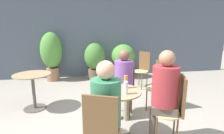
# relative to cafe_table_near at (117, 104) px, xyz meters

# --- Properties ---
(storefront_wall) EXTENTS (10.00, 0.06, 3.00)m
(storefront_wall) POSITION_rel_cafe_table_near_xyz_m (-0.17, 3.54, 1.00)
(storefront_wall) COLOR #4C5666
(storefront_wall) RESTS_ON ground_plane
(cafe_table_near) EXTENTS (0.67, 0.67, 0.70)m
(cafe_table_near) POSITION_rel_cafe_table_near_xyz_m (0.00, 0.00, 0.00)
(cafe_table_near) COLOR #514C47
(cafe_table_near) RESTS_ON ground_plane
(cafe_table_far) EXTENTS (0.69, 0.69, 0.70)m
(cafe_table_far) POSITION_rel_cafe_table_near_xyz_m (-1.40, 1.20, 0.01)
(cafe_table_far) COLOR #514C47
(cafe_table_far) RESTS_ON ground_plane
(bistro_chair_0) EXTENTS (0.42, 0.44, 0.95)m
(bistro_chair_0) POSITION_rel_cafe_table_near_xyz_m (-0.29, -0.71, 0.06)
(bistro_chair_0) COLOR tan
(bistro_chair_0) RESTS_ON ground_plane
(bistro_chair_1) EXTENTS (0.44, 0.42, 0.95)m
(bistro_chair_1) POSITION_rel_cafe_table_near_xyz_m (0.71, -0.29, 0.06)
(bistro_chair_1) COLOR tan
(bistro_chair_1) RESTS_ON ground_plane
(bistro_chair_2) EXTENTS (0.42, 0.44, 0.95)m
(bistro_chair_2) POSITION_rel_cafe_table_near_xyz_m (0.29, 0.71, 0.06)
(bistro_chair_2) COLOR tan
(bistro_chair_2) RESTS_ON ground_plane
(bistro_chair_3) EXTENTS (0.45, 0.44, 0.95)m
(bistro_chair_3) POSITION_rel_cafe_table_near_xyz_m (0.99, 0.73, 0.06)
(bistro_chair_3) COLOR tan
(bistro_chair_3) RESTS_ON ground_plane
(bistro_chair_4) EXTENTS (0.45, 0.45, 0.95)m
(bistro_chair_4) POSITION_rel_cafe_table_near_xyz_m (1.15, 2.14, 0.06)
(bistro_chair_4) COLOR tan
(bistro_chair_4) RESTS_ON ground_plane
(seated_person_0) EXTENTS (0.35, 0.37, 1.23)m
(seated_person_0) POSITION_rel_cafe_table_near_xyz_m (-0.23, -0.57, 0.23)
(seated_person_0) COLOR #2D2D33
(seated_person_0) RESTS_ON ground_plane
(seated_person_1) EXTENTS (0.41, 0.39, 1.28)m
(seated_person_1) POSITION_rel_cafe_table_near_xyz_m (0.57, -0.23, 0.25)
(seated_person_1) COLOR brown
(seated_person_1) RESTS_ON ground_plane
(seated_person_2) EXTENTS (0.37, 0.39, 1.21)m
(seated_person_2) POSITION_rel_cafe_table_near_xyz_m (0.23, 0.57, 0.22)
(seated_person_2) COLOR gray
(seated_person_2) RESTS_ON ground_plane
(beer_glass_0) EXTENTS (0.06, 0.06, 0.17)m
(beer_glass_0) POSITION_rel_cafe_table_near_xyz_m (0.08, -0.15, 0.29)
(beer_glass_0) COLOR silver
(beer_glass_0) RESTS_ON cafe_table_near
(beer_glass_1) EXTENTS (0.06, 0.06, 0.18)m
(beer_glass_1) POSITION_rel_cafe_table_near_xyz_m (0.14, 0.09, 0.29)
(beer_glass_1) COLOR #B28433
(beer_glass_1) RESTS_ON cafe_table_near
(beer_glass_2) EXTENTS (0.06, 0.06, 0.20)m
(beer_glass_2) POSITION_rel_cafe_table_near_xyz_m (-0.13, 0.12, 0.30)
(beer_glass_2) COLOR #B28433
(beer_glass_2) RESTS_ON cafe_table_near
(beer_glass_3) EXTENTS (0.06, 0.06, 0.14)m
(beer_glass_3) POSITION_rel_cafe_table_near_xyz_m (-0.13, -0.11, 0.27)
(beer_glass_3) COLOR #DBC65B
(beer_glass_3) RESTS_ON cafe_table_near
(potted_plant_0) EXTENTS (0.64, 0.64, 1.46)m
(potted_plant_0) POSITION_rel_cafe_table_near_xyz_m (-1.34, 3.20, 0.34)
(potted_plant_0) COLOR #93664C
(potted_plant_0) RESTS_ON ground_plane
(potted_plant_1) EXTENTS (0.64, 0.64, 1.13)m
(potted_plant_1) POSITION_rel_cafe_table_near_xyz_m (-0.06, 3.12, 0.14)
(potted_plant_1) COLOR brown
(potted_plant_1) RESTS_ON ground_plane
(potted_plant_2) EXTENTS (0.75, 0.75, 1.08)m
(potted_plant_2) POSITION_rel_cafe_table_near_xyz_m (0.86, 3.17, 0.13)
(potted_plant_2) COLOR #47423D
(potted_plant_2) RESTS_ON ground_plane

